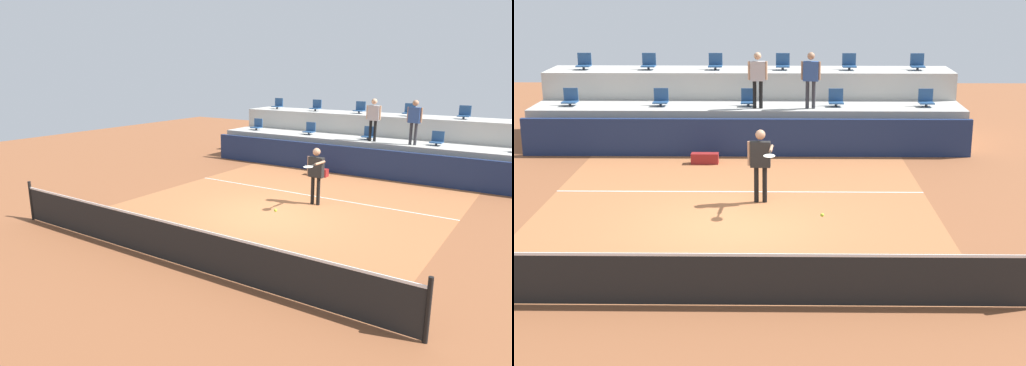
# 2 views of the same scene
# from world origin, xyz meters

# --- Properties ---
(ground_plane) EXTENTS (40.00, 40.00, 0.00)m
(ground_plane) POSITION_xyz_m (0.00, 0.00, 0.00)
(ground_plane) COLOR brown
(court_inner_paint) EXTENTS (9.00, 10.00, 0.01)m
(court_inner_paint) POSITION_xyz_m (0.00, 1.00, 0.00)
(court_inner_paint) COLOR #A36038
(court_inner_paint) RESTS_ON ground_plane
(court_service_line) EXTENTS (9.00, 0.06, 0.00)m
(court_service_line) POSITION_xyz_m (0.00, 2.40, 0.01)
(court_service_line) COLOR silver
(court_service_line) RESTS_ON ground_plane
(tennis_net) EXTENTS (10.48, 0.08, 1.07)m
(tennis_net) POSITION_xyz_m (0.00, -4.00, 0.50)
(tennis_net) COLOR black
(tennis_net) RESTS_ON ground_plane
(sponsor_backboard) EXTENTS (13.00, 0.16, 1.10)m
(sponsor_backboard) POSITION_xyz_m (0.00, 6.00, 0.55)
(sponsor_backboard) COLOR navy
(sponsor_backboard) RESTS_ON ground_plane
(seating_tier_lower) EXTENTS (13.00, 1.80, 1.25)m
(seating_tier_lower) POSITION_xyz_m (0.00, 7.30, 0.62)
(seating_tier_lower) COLOR #ADAAA3
(seating_tier_lower) RESTS_ON ground_plane
(seating_tier_upper) EXTENTS (13.00, 1.80, 2.10)m
(seating_tier_upper) POSITION_xyz_m (0.00, 9.10, 1.05)
(seating_tier_upper) COLOR #ADAAA3
(seating_tier_upper) RESTS_ON ground_plane
(stadium_chair_lower_far_left) EXTENTS (0.44, 0.40, 0.52)m
(stadium_chair_lower_far_left) POSITION_xyz_m (-5.36, 7.23, 1.46)
(stadium_chair_lower_far_left) COLOR #2D2D33
(stadium_chair_lower_far_left) RESTS_ON seating_tier_lower
(stadium_chair_lower_left) EXTENTS (0.44, 0.40, 0.52)m
(stadium_chair_lower_left) POSITION_xyz_m (-2.62, 7.23, 1.46)
(stadium_chair_lower_left) COLOR #2D2D33
(stadium_chair_lower_left) RESTS_ON seating_tier_lower
(stadium_chair_lower_center) EXTENTS (0.44, 0.40, 0.52)m
(stadium_chair_lower_center) POSITION_xyz_m (0.03, 7.23, 1.46)
(stadium_chair_lower_center) COLOR #2D2D33
(stadium_chair_lower_center) RESTS_ON seating_tier_lower
(stadium_chair_lower_right) EXTENTS (0.44, 0.40, 0.52)m
(stadium_chair_lower_right) POSITION_xyz_m (2.67, 7.23, 1.46)
(stadium_chair_lower_right) COLOR #2D2D33
(stadium_chair_lower_right) RESTS_ON seating_tier_lower
(stadium_chair_upper_far_left) EXTENTS (0.44, 0.40, 0.52)m
(stadium_chair_upper_far_left) POSITION_xyz_m (-5.34, 9.03, 2.31)
(stadium_chair_upper_far_left) COLOR #2D2D33
(stadium_chair_upper_far_left) RESTS_ON seating_tier_upper
(stadium_chair_upper_left) EXTENTS (0.44, 0.40, 0.52)m
(stadium_chair_upper_left) POSITION_xyz_m (-3.25, 9.03, 2.31)
(stadium_chair_upper_left) COLOR #2D2D33
(stadium_chair_upper_left) RESTS_ON seating_tier_upper
(stadium_chair_upper_mid_left) EXTENTS (0.44, 0.40, 0.52)m
(stadium_chair_upper_mid_left) POSITION_xyz_m (-1.10, 9.03, 2.31)
(stadium_chair_upper_mid_left) COLOR #2D2D33
(stadium_chair_upper_mid_left) RESTS_ON seating_tier_upper
(stadium_chair_upper_mid_right) EXTENTS (0.44, 0.40, 0.52)m
(stadium_chair_upper_mid_right) POSITION_xyz_m (1.07, 9.03, 2.31)
(stadium_chair_upper_mid_right) COLOR #2D2D33
(stadium_chair_upper_mid_right) RESTS_ON seating_tier_upper
(stadium_chair_upper_right) EXTENTS (0.44, 0.40, 0.52)m
(stadium_chair_upper_right) POSITION_xyz_m (3.20, 9.03, 2.31)
(stadium_chair_upper_right) COLOR #2D2D33
(stadium_chair_upper_right) RESTS_ON seating_tier_upper
(tennis_player) EXTENTS (0.66, 1.22, 1.74)m
(tennis_player) POSITION_xyz_m (0.54, 1.56, 1.07)
(tennis_player) COLOR black
(tennis_player) RESTS_ON ground_plane
(spectator_leaning_on_rail) EXTENTS (0.58, 0.23, 1.65)m
(spectator_leaning_on_rail) POSITION_xyz_m (0.32, 6.85, 2.24)
(spectator_leaning_on_rail) COLOR black
(spectator_leaning_on_rail) RESTS_ON seating_tier_lower
(spectator_in_white) EXTENTS (0.58, 0.25, 1.66)m
(spectator_in_white) POSITION_xyz_m (1.88, 6.85, 2.24)
(spectator_in_white) COLOR #2D2D33
(spectator_in_white) RESTS_ON seating_tier_lower
(tennis_ball) EXTENTS (0.07, 0.07, 0.07)m
(tennis_ball) POSITION_xyz_m (1.73, -2.67, 1.13)
(tennis_ball) COLOR #CCE033
(equipment_bag) EXTENTS (0.76, 0.28, 0.30)m
(equipment_bag) POSITION_xyz_m (-1.11, 5.11, 0.15)
(equipment_bag) COLOR maroon
(equipment_bag) RESTS_ON ground_plane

